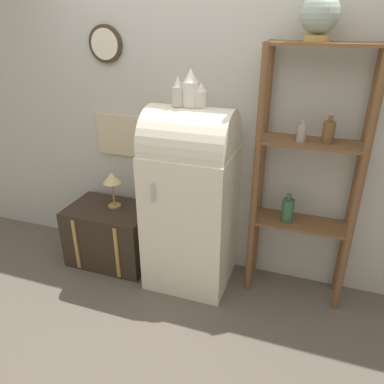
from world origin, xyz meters
The scene contains 10 objects.
ground_plane centered at (0.00, 0.00, 0.00)m, with size 12.00×12.00×0.00m, color #60564C.
wall_back centered at (-0.01, 0.57, 1.35)m, with size 7.00×0.09×2.70m.
refrigerator centered at (0.00, 0.26, 0.76)m, with size 0.64×0.60×1.45m.
suitcase_trunk centered at (-0.75, 0.27, 0.26)m, with size 0.71×0.49×0.52m.
shelf_unit centered at (0.83, 0.38, 1.05)m, with size 0.73×0.29×1.88m.
globe centered at (0.77, 0.38, 2.03)m, with size 0.23×0.23×0.27m.
vase_left centered at (-0.09, 0.25, 1.55)m, with size 0.09×0.09×0.20m.
vase_center centered at (0.00, 0.27, 1.57)m, with size 0.11×0.11×0.25m.
vase_right centered at (0.07, 0.27, 1.53)m, with size 0.08×0.08×0.16m.
desk_lamp centered at (-0.72, 0.32, 0.77)m, with size 0.16×0.16×0.32m.
Camera 1 is at (0.87, -2.18, 2.02)m, focal length 35.00 mm.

